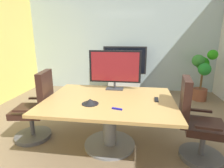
% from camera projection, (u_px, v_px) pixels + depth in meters
% --- Properties ---
extents(ground_plane, '(7.17, 7.17, 0.00)m').
position_uv_depth(ground_plane, '(101.00, 145.00, 2.72)').
color(ground_plane, '#7A664C').
extents(wall_back_glass_partition, '(5.50, 0.10, 2.94)m').
position_uv_depth(wall_back_glass_partition, '(121.00, 40.00, 5.29)').
color(wall_back_glass_partition, '#9EB2B7').
rests_on(wall_back_glass_partition, ground).
extents(conference_table, '(1.79, 1.34, 0.74)m').
position_uv_depth(conference_table, '(110.00, 111.00, 2.59)').
color(conference_table, '#B2894C').
rests_on(conference_table, ground).
extents(office_chair_left, '(0.62, 0.60, 1.09)m').
position_uv_depth(office_chair_left, '(36.00, 111.00, 2.81)').
color(office_chair_left, '#4C4C51').
rests_on(office_chair_left, ground).
extents(office_chair_right, '(0.63, 0.61, 1.09)m').
position_uv_depth(office_chair_right, '(197.00, 126.00, 2.35)').
color(office_chair_right, '#4C4C51').
rests_on(office_chair_right, ground).
extents(tv_monitor, '(0.84, 0.18, 0.64)m').
position_uv_depth(tv_monitor, '(115.00, 68.00, 2.92)').
color(tv_monitor, '#333338').
rests_on(tv_monitor, conference_table).
extents(wall_display_unit, '(1.20, 0.36, 1.31)m').
position_uv_depth(wall_display_unit, '(124.00, 77.00, 5.19)').
color(wall_display_unit, '#B7BABC').
rests_on(wall_display_unit, ground).
extents(potted_plant, '(0.59, 0.73, 1.27)m').
position_uv_depth(potted_plant, '(202.00, 71.00, 4.47)').
color(potted_plant, brown).
rests_on(potted_plant, ground).
extents(conference_phone, '(0.22, 0.22, 0.07)m').
position_uv_depth(conference_phone, '(90.00, 102.00, 2.34)').
color(conference_phone, black).
rests_on(conference_phone, conference_table).
extents(remote_control, '(0.06, 0.17, 0.02)m').
position_uv_depth(remote_control, '(156.00, 100.00, 2.49)').
color(remote_control, black).
rests_on(remote_control, conference_table).
extents(whiteboard_marker, '(0.13, 0.05, 0.02)m').
position_uv_depth(whiteboard_marker, '(117.00, 109.00, 2.17)').
color(whiteboard_marker, '#1919A5').
rests_on(whiteboard_marker, conference_table).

